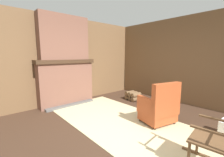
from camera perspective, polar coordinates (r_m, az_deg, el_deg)
ground_plane at (r=3.01m, az=6.45°, el=-21.41°), size 14.00×14.00×0.00m
wood_panel_wall_left at (r=4.95m, az=-18.36°, el=6.41°), size 0.06×6.17×2.69m
wood_panel_wall_back at (r=5.06m, az=29.00°, el=5.89°), size 6.17×0.09×2.69m
fireplace_hearth at (r=4.82m, az=-16.96°, el=-1.44°), size 0.56×1.76×1.39m
chimney_breast at (r=4.78m, az=-17.76°, el=14.60°), size 0.31×1.46×1.28m
area_rug at (r=3.57m, az=4.27°, el=-16.20°), size 4.01×1.91×0.01m
armchair at (r=3.54m, az=17.46°, el=-10.73°), size 0.75×0.84×0.95m
rocking_chair at (r=2.47m, az=34.52°, el=-19.22°), size 0.85×0.58×1.21m
firewood_stack at (r=5.19m, az=7.93°, el=-6.58°), size 0.52×0.41×0.29m
oil_lamp_vase at (r=4.59m, az=-23.89°, el=7.50°), size 0.12×0.12×0.22m
storage_case at (r=5.03m, az=-12.06°, el=7.85°), size 0.16×0.21×0.11m
decorative_plate_on_mantel at (r=4.85m, az=-16.56°, el=8.61°), size 0.07×0.28×0.28m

